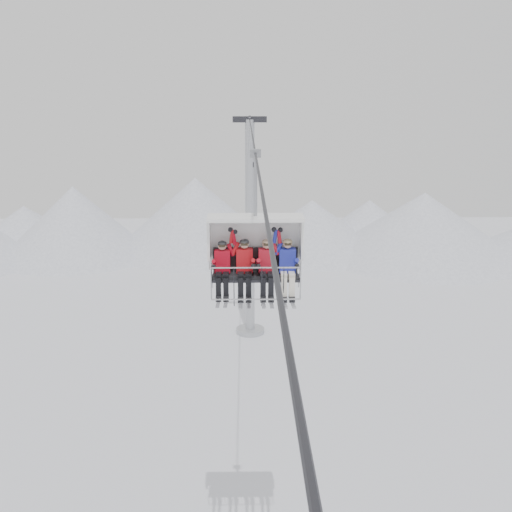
{
  "coord_description": "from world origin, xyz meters",
  "views": [
    {
      "loc": [
        -0.27,
        -16.25,
        14.91
      ],
      "look_at": [
        0.0,
        0.0,
        10.72
      ],
      "focal_mm": 45.0,
      "sensor_mm": 36.0,
      "label": 1
    }
  ],
  "objects_px": {
    "skier_center_right": "(267,265)",
    "lift_tower_right": "(250,244)",
    "skier_far_left": "(222,266)",
    "skier_far_right": "(287,265)",
    "chairlift_carrier": "(255,246)",
    "skier_center_left": "(245,265)"
  },
  "relations": [
    {
      "from": "skier_center_right",
      "to": "skier_far_right",
      "type": "relative_size",
      "value": 0.99
    },
    {
      "from": "lift_tower_right",
      "to": "skier_far_left",
      "type": "bearing_deg",
      "value": -92.46
    },
    {
      "from": "chairlift_carrier",
      "to": "skier_far_left",
      "type": "height_order",
      "value": "chairlift_carrier"
    },
    {
      "from": "skier_center_left",
      "to": "skier_far_right",
      "type": "xyz_separation_m",
      "value": [
        1.18,
        0.0,
        0.0
      ]
    },
    {
      "from": "lift_tower_right",
      "to": "skier_far_right",
      "type": "bearing_deg",
      "value": -87.62
    },
    {
      "from": "chairlift_carrier",
      "to": "skier_far_left",
      "type": "distance_m",
      "value": 1.09
    },
    {
      "from": "skier_far_left",
      "to": "lift_tower_right",
      "type": "bearing_deg",
      "value": 87.54
    },
    {
      "from": "skier_far_left",
      "to": "skier_center_right",
      "type": "relative_size",
      "value": 0.96
    },
    {
      "from": "skier_far_left",
      "to": "skier_center_right",
      "type": "bearing_deg",
      "value": 0.21
    },
    {
      "from": "chairlift_carrier",
      "to": "skier_center_right",
      "type": "xyz_separation_m",
      "value": [
        0.31,
        -0.3,
        -0.48
      ]
    },
    {
      "from": "lift_tower_right",
      "to": "skier_center_left",
      "type": "relative_size",
      "value": 7.62
    },
    {
      "from": "skier_far_left",
      "to": "skier_far_right",
      "type": "height_order",
      "value": "skier_far_right"
    },
    {
      "from": "skier_far_right",
      "to": "skier_center_left",
      "type": "bearing_deg",
      "value": 180.0
    },
    {
      "from": "skier_center_right",
      "to": "lift_tower_right",
      "type": "bearing_deg",
      "value": 90.83
    },
    {
      "from": "skier_far_left",
      "to": "skier_center_left",
      "type": "distance_m",
      "value": 0.61
    },
    {
      "from": "skier_far_left",
      "to": "skier_center_right",
      "type": "height_order",
      "value": "skier_center_right"
    },
    {
      "from": "skier_center_left",
      "to": "skier_center_right",
      "type": "xyz_separation_m",
      "value": [
        0.61,
        -0.0,
        -0.0
      ]
    },
    {
      "from": "skier_center_left",
      "to": "skier_center_right",
      "type": "bearing_deg",
      "value": -0.08
    },
    {
      "from": "chairlift_carrier",
      "to": "skier_far_right",
      "type": "distance_m",
      "value": 1.05
    },
    {
      "from": "skier_far_left",
      "to": "skier_center_left",
      "type": "bearing_deg",
      "value": 0.51
    },
    {
      "from": "chairlift_carrier",
      "to": "skier_far_left",
      "type": "relative_size",
      "value": 2.35
    },
    {
      "from": "skier_far_left",
      "to": "skier_far_right",
      "type": "bearing_deg",
      "value": 0.17
    }
  ]
}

